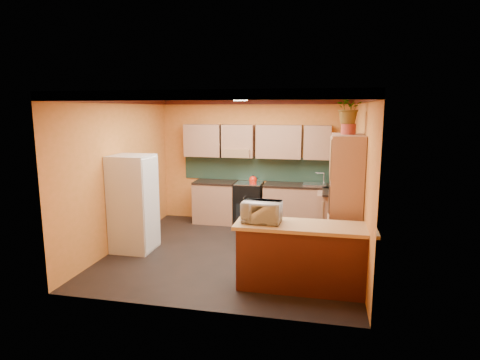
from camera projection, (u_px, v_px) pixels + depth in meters
name	position (u px, v px, depth m)	size (l,w,h in m)	color
room_shell	(238.00, 132.00, 6.95)	(4.24, 4.24, 2.72)	black
base_cabinets_back	(277.00, 206.00, 8.59)	(3.65, 0.60, 0.88)	tan
countertop_back	(278.00, 185.00, 8.51)	(3.65, 0.62, 0.04)	black
stove	(249.00, 203.00, 8.71)	(0.58, 0.58, 0.91)	black
kettle	(253.00, 179.00, 8.55)	(0.17, 0.17, 0.18)	red
sink	(315.00, 184.00, 8.34)	(0.48, 0.40, 0.03)	silver
base_cabinets_right	(338.00, 216.00, 7.78)	(0.60, 0.80, 0.88)	tan
countertop_right	(339.00, 192.00, 7.70)	(0.62, 0.80, 0.04)	black
fridge	(133.00, 203.00, 7.03)	(0.68, 0.66, 1.70)	silver
pantry	(345.00, 202.00, 6.27)	(0.48, 0.90, 2.10)	tan
fern_pot	(348.00, 129.00, 6.12)	(0.22, 0.22, 0.16)	maroon
fern	(349.00, 107.00, 6.06)	(0.45, 0.39, 0.50)	tan
breakfast_bar	(303.00, 259.00, 5.55)	(1.80, 0.55, 0.88)	#532213
bar_top	(304.00, 226.00, 5.47)	(1.90, 0.65, 0.05)	tan
microwave	(262.00, 212.00, 5.56)	(0.53, 0.36, 0.29)	silver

